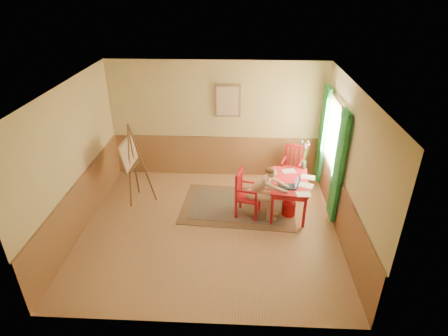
# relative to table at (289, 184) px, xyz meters

# --- Properties ---
(room) EXTENTS (5.04, 4.54, 2.84)m
(room) POSITION_rel_table_xyz_m (-1.59, -0.70, 0.77)
(room) COLOR tan
(room) RESTS_ON ground
(wainscot) EXTENTS (5.00, 4.50, 1.00)m
(wainscot) POSITION_rel_table_xyz_m (-1.59, 0.10, -0.13)
(wainscot) COLOR #A17147
(wainscot) RESTS_ON room
(window) EXTENTS (0.12, 2.01, 2.20)m
(window) POSITION_rel_table_xyz_m (0.83, 0.40, 0.71)
(window) COLOR white
(window) RESTS_ON room
(wall_portrait) EXTENTS (0.60, 0.05, 0.76)m
(wall_portrait) POSITION_rel_table_xyz_m (-1.34, 1.51, 1.27)
(wall_portrait) COLOR #936F4E
(wall_portrait) RESTS_ON room
(rug) EXTENTS (2.50, 1.76, 0.02)m
(rug) POSITION_rel_table_xyz_m (-1.04, 0.09, -0.62)
(rug) COLOR #8C7251
(rug) RESTS_ON room
(table) EXTENTS (0.85, 1.27, 0.72)m
(table) POSITION_rel_table_xyz_m (0.00, 0.00, 0.00)
(table) COLOR red
(table) RESTS_ON room
(chair_left) EXTENTS (0.55, 0.53, 1.00)m
(chair_left) POSITION_rel_table_xyz_m (-0.89, -0.20, -0.13)
(chair_left) COLOR red
(chair_left) RESTS_ON room
(chair_back) EXTENTS (0.57, 0.58, 1.00)m
(chair_back) POSITION_rel_table_xyz_m (0.18, 1.02, -0.13)
(chair_back) COLOR red
(chair_back) RESTS_ON room
(figure) EXTENTS (0.90, 0.49, 1.17)m
(figure) POSITION_rel_table_xyz_m (-0.56, -0.27, 0.01)
(figure) COLOR beige
(figure) RESTS_ON room
(laptop) EXTENTS (0.41, 0.25, 0.25)m
(laptop) POSITION_rel_table_xyz_m (-0.03, -0.27, 0.14)
(laptop) COLOR #1E2338
(laptop) RESTS_ON table
(papers) EXTENTS (0.69, 1.16, 0.00)m
(papers) POSITION_rel_table_xyz_m (0.23, -0.04, 0.09)
(papers) COLOR white
(papers) RESTS_ON table
(vase) EXTENTS (0.22, 0.31, 0.63)m
(vase) POSITION_rel_table_xyz_m (0.35, 0.56, 0.38)
(vase) COLOR #3F724C
(vase) RESTS_ON table
(wastebasket) EXTENTS (0.29, 0.29, 0.30)m
(wastebasket) POSITION_rel_table_xyz_m (0.00, -0.18, -0.48)
(wastebasket) COLOR #9E0E12
(wastebasket) RESTS_ON room
(easel) EXTENTS (0.61, 0.79, 1.79)m
(easel) POSITION_rel_table_xyz_m (-3.32, 0.26, 0.43)
(easel) COLOR brown
(easel) RESTS_ON room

